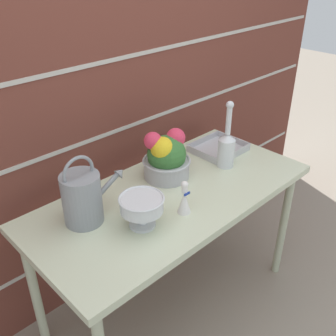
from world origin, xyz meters
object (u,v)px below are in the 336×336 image
(flower_planter, at_px, (166,157))
(figurine_vase, at_px, (184,200))
(watering_can, at_px, (83,197))
(glass_decanter, at_px, (226,146))
(crystal_pedestal_bowl, at_px, (142,206))
(wire_tray, at_px, (218,149))

(flower_planter, height_order, figurine_vase, flower_planter)
(flower_planter, bearing_deg, watering_can, -177.93)
(glass_decanter, bearing_deg, flower_planter, 155.67)
(glass_decanter, bearing_deg, crystal_pedestal_bowl, -173.15)
(figurine_vase, bearing_deg, flower_planter, 60.79)
(wire_tray, bearing_deg, glass_decanter, -128.83)
(watering_can, relative_size, figurine_vase, 1.97)
(crystal_pedestal_bowl, relative_size, flower_planter, 0.75)
(glass_decanter, bearing_deg, wire_tray, 51.17)
(watering_can, distance_m, glass_decanter, 0.80)
(figurine_vase, xyz_separation_m, wire_tray, (0.56, 0.27, -0.05))
(watering_can, height_order, glass_decanter, glass_decanter)
(watering_can, height_order, wire_tray, watering_can)
(glass_decanter, bearing_deg, figurine_vase, -163.48)
(crystal_pedestal_bowl, height_order, glass_decanter, glass_decanter)
(watering_can, bearing_deg, crystal_pedestal_bowl, -52.28)
(flower_planter, distance_m, glass_decanter, 0.33)
(wire_tray, bearing_deg, flower_planter, 179.97)
(figurine_vase, distance_m, wire_tray, 0.62)
(figurine_vase, bearing_deg, glass_decanter, 16.52)
(wire_tray, bearing_deg, crystal_pedestal_bowl, -164.20)
(watering_can, relative_size, flower_planter, 1.22)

